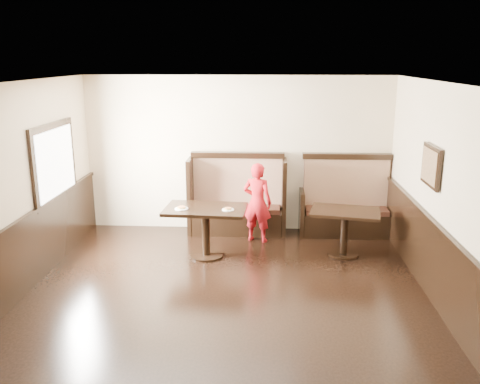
# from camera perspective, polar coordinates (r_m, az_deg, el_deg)

# --- Properties ---
(ground) EXTENTS (7.00, 7.00, 0.00)m
(ground) POSITION_cam_1_polar(r_m,az_deg,el_deg) (6.36, -2.13, -14.28)
(ground) COLOR black
(ground) RESTS_ON ground
(room_shell) EXTENTS (7.00, 7.00, 7.00)m
(room_shell) POSITION_cam_1_polar(r_m,az_deg,el_deg) (6.35, -4.66, -7.65)
(room_shell) COLOR beige
(room_shell) RESTS_ON ground
(booth_main) EXTENTS (1.75, 0.72, 1.45)m
(booth_main) POSITION_cam_1_polar(r_m,az_deg,el_deg) (9.20, -0.31, -1.33)
(booth_main) COLOR black
(booth_main) RESTS_ON ground
(booth_neighbor) EXTENTS (1.65, 0.72, 1.45)m
(booth_neighbor) POSITION_cam_1_polar(r_m,az_deg,el_deg) (9.31, 11.76, -1.76)
(booth_neighbor) COLOR black
(booth_neighbor) RESTS_ON ground
(table_main) EXTENTS (1.32, 0.87, 0.81)m
(table_main) POSITION_cam_1_polar(r_m,az_deg,el_deg) (8.05, -3.88, -3.07)
(table_main) COLOR black
(table_main) RESTS_ON ground
(table_neighbor) EXTENTS (1.19, 0.90, 0.75)m
(table_neighbor) POSITION_cam_1_polar(r_m,az_deg,el_deg) (8.28, 11.69, -3.28)
(table_neighbor) COLOR black
(table_neighbor) RESTS_ON ground
(child) EXTENTS (0.58, 0.47, 1.38)m
(child) POSITION_cam_1_polar(r_m,az_deg,el_deg) (8.69, 1.96, -1.18)
(child) COLOR #AB1218
(child) RESTS_ON ground
(pizza_plate_left) EXTENTS (0.21, 0.21, 0.04)m
(pizza_plate_left) POSITION_cam_1_polar(r_m,az_deg,el_deg) (7.96, -6.59, -1.81)
(pizza_plate_left) COLOR white
(pizza_plate_left) RESTS_ON table_main
(pizza_plate_right) EXTENTS (0.19, 0.19, 0.03)m
(pizza_plate_right) POSITION_cam_1_polar(r_m,az_deg,el_deg) (7.86, -1.35, -1.93)
(pizza_plate_right) COLOR white
(pizza_plate_right) RESTS_ON table_main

